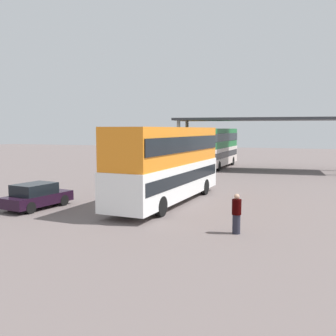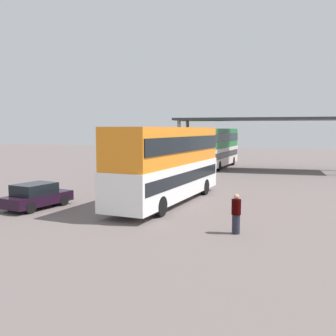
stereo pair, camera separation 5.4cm
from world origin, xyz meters
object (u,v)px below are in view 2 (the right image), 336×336
at_px(double_decker_near_canopy, 186,147).
at_px(pedestrian_waiting, 236,214).
at_px(double_decker_mid_row, 217,146).
at_px(parked_hatchback, 37,196).
at_px(double_decker_main, 168,162).

xyz_separation_m(double_decker_near_canopy, pedestrian_waiting, (9.98, -26.67, -1.42)).
bearing_deg(double_decker_mid_row, pedestrian_waiting, -163.89).
bearing_deg(pedestrian_waiting, parked_hatchback, -122.89).
distance_m(double_decker_near_canopy, double_decker_mid_row, 3.74).
xyz_separation_m(double_decker_near_canopy, double_decker_mid_row, (3.69, -0.65, 0.11)).
height_order(double_decker_main, double_decker_near_canopy, double_decker_main).
distance_m(double_decker_mid_row, pedestrian_waiting, 26.82).
xyz_separation_m(parked_hatchback, pedestrian_waiting, (10.87, -1.48, 0.14)).
distance_m(parked_hatchback, double_decker_mid_row, 25.02).
distance_m(double_decker_near_canopy, pedestrian_waiting, 28.52).
bearing_deg(double_decker_main, pedestrian_waiting, -133.62).
xyz_separation_m(double_decker_mid_row, pedestrian_waiting, (6.30, -26.02, -1.53)).
bearing_deg(double_decker_near_canopy, pedestrian_waiting, -157.21).
height_order(parked_hatchback, pedestrian_waiting, pedestrian_waiting).
relative_size(double_decker_main, parked_hatchback, 2.80).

